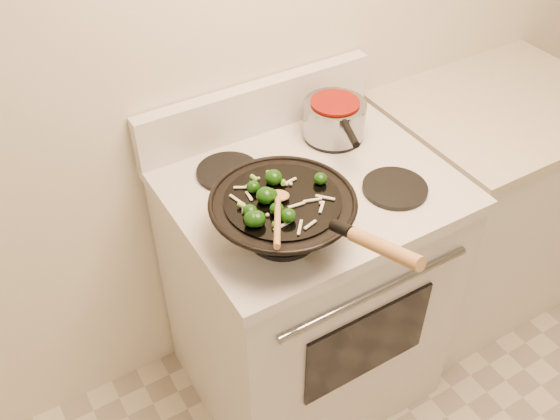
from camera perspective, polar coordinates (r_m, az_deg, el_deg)
stove at (r=2.06m, az=2.32°, el=-7.16°), size 0.78×0.67×1.08m
counter_unit at (r=2.50m, az=17.75°, el=0.47°), size 0.77×0.62×0.91m
wok at (r=1.52m, az=0.36°, el=-0.50°), size 0.36×0.60×0.24m
stirfry at (r=1.47m, az=-1.02°, el=0.84°), size 0.25×0.24×0.04m
wooden_spoon at (r=1.43m, az=-0.22°, el=0.09°), size 0.16×0.24×0.07m
saucepan at (r=1.89m, az=4.99°, el=8.38°), size 0.19×0.30×0.11m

